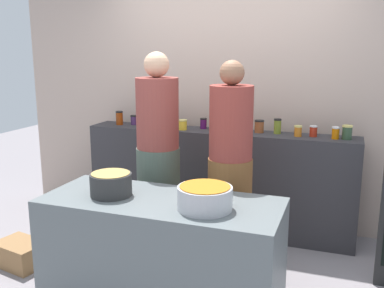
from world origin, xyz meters
The scene contains 25 objects.
ground centered at (0.00, 0.00, 0.00)m, with size 12.00×12.00×0.00m, color gray.
storefront_wall centered at (0.00, 1.45, 1.50)m, with size 4.80×0.12×3.00m, color #BEA595.
display_shelf centered at (0.00, 1.10, 0.51)m, with size 2.70×0.36×1.03m, color #302F33.
prep_table centered at (0.00, -0.30, 0.39)m, with size 1.70×0.70×0.78m, color slate.
preserve_jar_0 centered at (-1.09, 1.09, 1.10)m, with size 0.08×0.08×0.15m.
preserve_jar_1 centered at (-0.95, 1.16, 1.08)m, with size 0.08×0.08×0.10m.
preserve_jar_2 centered at (-0.76, 1.07, 1.09)m, with size 0.09×0.09×0.11m.
preserve_jar_3 centered at (-0.62, 1.12, 1.09)m, with size 0.09×0.09×0.12m.
preserve_jar_4 centered at (-0.48, 1.11, 1.09)m, with size 0.08×0.08×0.13m.
preserve_jar_5 centered at (-0.34, 1.04, 1.08)m, with size 0.09×0.09×0.10m.
preserve_jar_6 centered at (-0.17, 1.17, 1.08)m, with size 0.07×0.07×0.11m.
preserve_jar_7 centered at (-0.06, 1.16, 1.09)m, with size 0.07×0.07×0.13m.
preserve_jar_8 centered at (0.04, 1.09, 1.09)m, with size 0.08×0.08×0.11m.
preserve_jar_9 centered at (0.15, 1.08, 1.10)m, with size 0.09×0.09×0.13m.
preserve_jar_10 centered at (0.40, 1.15, 1.09)m, with size 0.09×0.09×0.12m.
preserve_jar_11 centered at (0.58, 1.15, 1.10)m, with size 0.07×0.07×0.14m.
preserve_jar_12 centered at (0.78, 1.08, 1.08)m, with size 0.07×0.07×0.10m.
preserve_jar_13 centered at (0.91, 1.12, 1.08)m, with size 0.07×0.07×0.10m.
preserve_jar_14 centered at (1.11, 1.07, 1.09)m, with size 0.07×0.07×0.11m.
preserve_jar_15 centered at (1.20, 1.09, 1.09)m, with size 0.09×0.09×0.13m.
cooking_pot_left centered at (-0.37, -0.33, 0.87)m, with size 0.30×0.30×0.17m.
cooking_pot_center centered at (0.35, -0.37, 0.86)m, with size 0.36×0.36×0.16m.
cook_with_tongs centered at (-0.33, 0.40, 0.82)m, with size 0.38×0.38×1.80m.
cook_in_cap centered at (0.33, 0.34, 0.79)m, with size 0.36×0.36×1.74m.
bread_crate centered at (-1.36, -0.21, 0.10)m, with size 0.42×0.29×0.21m, color olive.
Camera 1 is at (1.18, -2.95, 1.81)m, focal length 40.59 mm.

